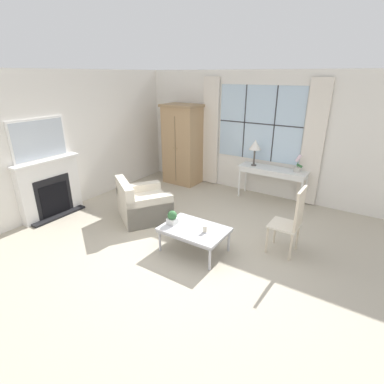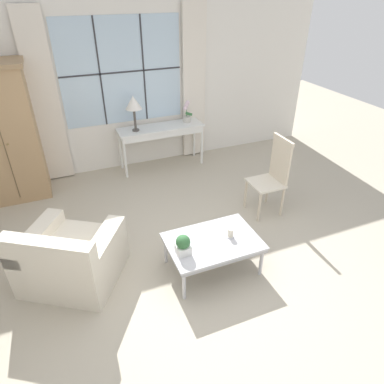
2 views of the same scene
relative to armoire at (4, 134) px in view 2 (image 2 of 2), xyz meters
name	(u,v)px [view 2 (image 2 of 2)]	position (x,y,z in m)	size (l,w,h in m)	color
ground_plane	(193,271)	(1.88, -2.63, -1.01)	(14.00, 14.00, 0.00)	#B2A893
wall_back_windowed	(123,88)	(1.88, 0.39, 0.39)	(7.20, 0.14, 2.80)	silver
armoire	(4,134)	(0.00, 0.00, 0.00)	(0.96, 0.70, 2.01)	tan
console_table	(161,131)	(2.39, 0.08, -0.34)	(1.49, 0.45, 0.76)	white
table_lamp	(133,104)	(1.94, 0.06, 0.21)	(0.27, 0.27, 0.59)	#4C4742
potted_orchid	(187,114)	(2.90, 0.13, -0.11)	(0.17, 0.14, 0.38)	#BCB7AD
armchair_upholstered	(71,259)	(0.59, -2.22, -0.73)	(1.30, 1.27, 0.81)	beige
side_chair_wooden	(273,173)	(3.40, -1.88, -0.39)	(0.44, 0.44, 1.13)	beige
coffee_table	(213,243)	(2.10, -2.67, -0.64)	(1.04, 0.71, 0.42)	#BCBCC1
potted_plant_small	(183,245)	(1.72, -2.74, -0.48)	(0.16, 0.16, 0.23)	white
pillar_candle	(231,233)	(2.31, -2.69, -0.55)	(0.09, 0.09, 0.12)	silver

